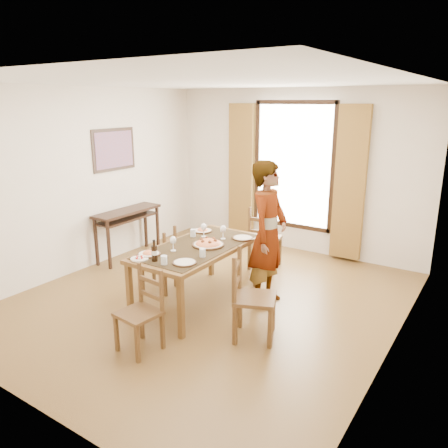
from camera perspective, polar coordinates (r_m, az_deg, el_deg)
The scene contains 22 objects.
ground at distance 5.75m, azimuth -1.98°, elevation -9.84°, with size 5.00×5.00×0.00m, color #4C3317.
room_shell at distance 5.38m, azimuth -1.38°, elevation 5.66°, with size 4.60×5.10×2.74m.
console_table at distance 7.21m, azimuth -12.50°, elevation 0.91°, with size 0.38×1.20×0.80m.
dining_table at distance 5.45m, azimuth -3.42°, elevation -3.53°, with size 0.88×1.77×0.76m.
chair_west at distance 5.94m, azimuth -8.24°, elevation -4.90°, with size 0.48×0.48×0.88m.
chair_north at distance 6.66m, azimuth 5.31°, elevation -2.05°, with size 0.51×0.51×0.98m.
chair_south at distance 4.61m, azimuth -10.79°, elevation -11.37°, with size 0.42×0.42×0.87m.
chair_east at distance 4.73m, azimuth 3.61°, elevation -9.72°, with size 0.57×0.57×0.98m.
man at distance 5.39m, azimuth 5.78°, elevation -1.35°, with size 0.48×0.69×1.82m, color #919398.
plate_sw at distance 5.17m, azimuth -9.79°, elevation -3.71°, with size 0.27×0.27×0.05m, color silver, non-canonical shape.
plate_se at distance 4.85m, azimuth -5.17°, elevation -4.85°, with size 0.27×0.27×0.05m, color silver, non-canonical shape.
plate_nw at distance 6.00m, azimuth -2.81°, elevation -0.73°, with size 0.27×0.27×0.05m, color silver, non-canonical shape.
plate_ne at distance 5.69m, azimuth 2.45°, elevation -1.68°, with size 0.27×0.27×0.05m, color silver, non-canonical shape.
pasta_platter at distance 5.41m, azimuth -2.07°, elevation -2.35°, with size 0.40×0.40×0.10m, color red, non-canonical shape.
caprese_plate at distance 5.05m, azimuth -10.99°, elevation -4.34°, with size 0.20×0.20×0.04m, color silver, non-canonical shape.
wine_glass_a at distance 5.24m, azimuth -6.67°, elevation -2.55°, with size 0.08×0.08×0.18m, color white, non-canonical shape.
wine_glass_b at distance 5.66m, azimuth -0.13°, elevation -1.07°, with size 0.08×0.08×0.18m, color white, non-canonical shape.
wine_glass_c at distance 5.75m, azimuth -2.68°, elevation -0.79°, with size 0.08×0.08×0.18m, color white, non-canonical shape.
tumbler_a at distance 5.03m, azimuth -2.82°, elevation -3.77°, with size 0.07×0.07×0.10m, color silver.
tumbler_b at distance 5.78m, azimuth -4.08°, elevation -1.17°, with size 0.07×0.07×0.10m, color silver.
tumbler_c at distance 4.84m, azimuth -7.84°, elevation -4.69°, with size 0.07×0.07×0.10m, color silver.
wine_bottle at distance 4.93m, azimuth -9.09°, elevation -3.43°, with size 0.07×0.07×0.25m, color black, non-canonical shape.
Camera 1 is at (3.02, -4.22, 2.49)m, focal length 35.00 mm.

